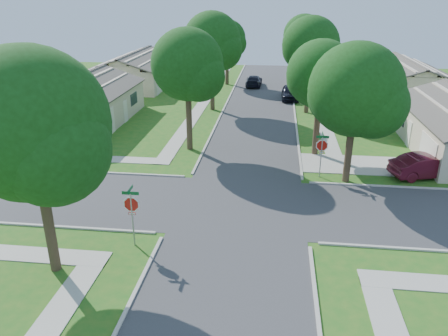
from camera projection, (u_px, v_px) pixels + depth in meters
The scene contains 21 objects.
ground at pixel (241, 205), 24.61m from camera, with size 100.00×100.00×0.00m, color #1F5F1A.
road_ns at pixel (241, 205), 24.60m from camera, with size 7.00×100.00×0.02m, color #333335.
sidewalk_ne at pixel (316, 101), 47.82m from camera, with size 1.20×40.00×0.04m, color #9E9B91.
sidewalk_nw at pixel (207, 98), 49.18m from camera, with size 1.20×40.00×0.04m, color #9E9B91.
driveway at pixel (363, 165), 30.25m from camera, with size 8.80×3.60×0.05m, color #9E9B91.
stop_sign_sw at pixel (132, 207), 20.04m from camera, with size 1.05×0.80×2.98m.
stop_sign_ne at pixel (322, 147), 27.64m from camera, with size 1.05×0.80×2.98m.
tree_e_near at pixel (322, 78), 30.23m from camera, with size 4.97×4.80×8.28m.
tree_e_mid at pixel (311, 48), 41.03m from camera, with size 5.59×5.40×9.21m.
tree_e_far at pixel (304, 37), 53.08m from camera, with size 5.17×5.00×8.72m.
tree_w_near at pixel (188, 68), 31.09m from camera, with size 5.38×5.20×8.97m.
tree_w_mid at pixel (213, 44), 41.99m from camera, with size 5.80×5.60×9.56m.
tree_w_far at pixel (228, 40), 54.31m from camera, with size 4.76×4.60×8.04m.
tree_sw_corner at pixel (34, 131), 16.64m from camera, with size 6.21×6.00×9.55m.
tree_ne_corner at pixel (356, 94), 25.66m from camera, with size 5.80×5.60×8.66m.
house_ne_far at pixel (405, 84), 48.91m from camera, with size 8.42×13.60×4.23m.
house_nw_near at pixel (80, 106), 39.60m from camera, with size 8.42×13.60×4.23m.
house_nw_far at pixel (137, 73), 55.23m from camera, with size 8.42×13.60×4.23m.
car_driveway at pixel (426, 166), 28.10m from camera, with size 1.61×4.63×1.52m, color #551120.
car_curb_east at pixel (290, 92), 48.30m from camera, with size 1.85×4.60×1.57m, color black.
car_curb_west at pixel (254, 81), 55.12m from camera, with size 1.88×4.61×1.34m, color black.
Camera 1 is at (1.67, -21.95, 11.24)m, focal length 35.00 mm.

